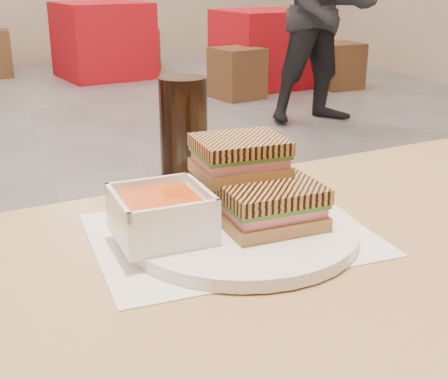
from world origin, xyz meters
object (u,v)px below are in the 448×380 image
object	(u,v)px
cola_glass	(184,128)
panini_lower	(270,205)
bg_table_2	(103,40)
bg_table_1	(264,48)
main_table	(303,356)
bg_chair_1l	(237,73)
plate	(241,231)
patron_b	(327,10)
bg_chair_1r	(339,66)
soup_bowl	(162,217)
bg_chair_2r	(143,49)

from	to	relation	value
cola_glass	panini_lower	bearing A→B (deg)	-83.91
panini_lower	bg_table_2	size ratio (longest dim) A/B	0.12
cola_glass	bg_table_1	size ratio (longest dim) A/B	0.18
main_table	bg_table_2	xyz separation A→B (m)	(0.82, 6.01, -0.25)
bg_chair_1l	bg_table_2	bearing A→B (deg)	119.99
plate	patron_b	world-z (taller)	patron_b
main_table	patron_b	world-z (taller)	patron_b
bg_chair_1l	patron_b	world-z (taller)	patron_b
bg_chair_1r	main_table	bearing A→B (deg)	-121.67
cola_glass	patron_b	xyz separation A→B (m)	(2.01, 3.03, -0.02)
soup_bowl	bg_table_2	size ratio (longest dim) A/B	0.11
bg_chair_2r	cola_glass	bearing A→B (deg)	-102.82
bg_chair_1l	main_table	bearing A→B (deg)	-111.09
bg_table_1	bg_chair_2r	distance (m)	1.72
soup_bowl	bg_chair_1l	size ratio (longest dim) A/B	0.24
plate	soup_bowl	xyz separation A→B (m)	(-0.10, 0.00, 0.03)
main_table	plate	world-z (taller)	plate
main_table	bg_chair_1r	size ratio (longest dim) A/B	2.97
main_table	bg_chair_2r	world-z (taller)	main_table
bg_table_1	bg_table_2	bearing A→B (deg)	141.98
panini_lower	patron_b	world-z (taller)	patron_b
soup_bowl	bg_table_1	size ratio (longest dim) A/B	0.13
panini_lower	bg_table_2	distance (m)	5.98
soup_bowl	patron_b	xyz separation A→B (m)	(2.12, 3.28, 0.02)
bg_table_2	patron_b	world-z (taller)	patron_b
main_table	panini_lower	bearing A→B (deg)	90.59
plate	bg_chair_2r	size ratio (longest dim) A/B	0.62
panini_lower	cola_glass	distance (m)	0.27
cola_glass	bg_chair_1l	bearing A→B (deg)	66.83
plate	soup_bowl	distance (m)	0.11
main_table	bg_table_2	distance (m)	6.07
main_table	bg_chair_1l	xyz separation A→B (m)	(1.72, 4.46, -0.42)
bg_chair_2r	bg_table_2	bearing A→B (deg)	-141.73
bg_table_1	soup_bowl	bearing A→B (deg)	-115.83
main_table	soup_bowl	size ratio (longest dim) A/B	11.13
bg_chair_2r	plate	bearing A→B (deg)	-102.35
plate	panini_lower	xyz separation A→B (m)	(0.03, -0.01, 0.03)
cola_glass	bg_chair_1l	distance (m)	4.49
soup_bowl	panini_lower	size ratio (longest dim) A/B	0.91
panini_lower	bg_chair_2r	bearing A→B (deg)	77.96
bg_chair_1r	bg_chair_2r	size ratio (longest dim) A/B	0.89
plate	bg_chair_2r	bearing A→B (deg)	77.65
main_table	cola_glass	size ratio (longest dim) A/B	7.69
soup_bowl	bg_chair_2r	bearing A→B (deg)	76.75
bg_table_1	bg_table_2	world-z (taller)	bg_table_2
bg_chair_1r	soup_bowl	bearing A→B (deg)	-123.59
main_table	plate	size ratio (longest dim) A/B	4.29
bg_table_1	bg_chair_2r	bearing A→B (deg)	119.63
bg_table_2	bg_chair_1l	xyz separation A→B (m)	(0.90, -1.56, -0.16)
panini_lower	bg_chair_1l	distance (m)	4.72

